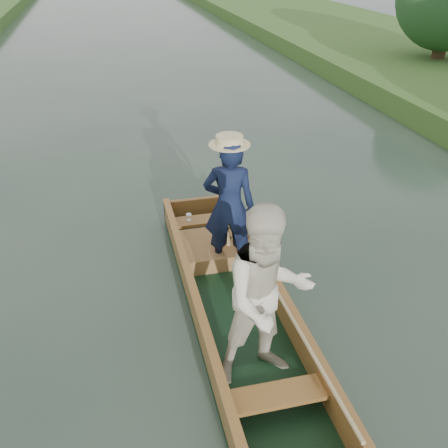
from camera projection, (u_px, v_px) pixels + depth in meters
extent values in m
plane|color=#283D30|center=(235.00, 313.00, 6.23)|extent=(120.00, 120.00, 0.00)
cylinder|color=#47331E|center=(441.00, 44.00, 16.59)|extent=(0.44, 0.44, 2.11)
cube|color=black|center=(235.00, 310.00, 6.21)|extent=(1.10, 5.00, 0.08)
cube|color=olive|center=(195.00, 304.00, 6.01)|extent=(0.08, 5.00, 0.32)
cube|color=olive|center=(275.00, 292.00, 6.22)|extent=(0.08, 5.00, 0.32)
cube|color=olive|center=(198.00, 207.00, 8.19)|extent=(1.10, 0.08, 0.32)
cube|color=olive|center=(194.00, 292.00, 5.92)|extent=(0.10, 5.00, 0.04)
cube|color=olive|center=(276.00, 280.00, 6.13)|extent=(0.10, 5.00, 0.04)
cube|color=olive|center=(204.00, 220.00, 7.69)|extent=(0.94, 0.30, 0.05)
cube|color=olive|center=(278.00, 395.00, 4.73)|extent=(0.94, 0.30, 0.05)
imported|color=#111936|center=(229.00, 206.00, 6.56)|extent=(0.77, 0.61, 1.86)
cylinder|color=beige|center=(229.00, 142.00, 6.12)|extent=(0.52, 0.52, 0.12)
imported|color=beige|center=(267.00, 297.00, 4.80)|extent=(1.02, 0.83, 1.96)
cube|color=#A35534|center=(207.00, 250.00, 7.16)|extent=(0.85, 0.90, 0.22)
sphere|color=tan|center=(225.00, 239.00, 7.02)|extent=(0.17, 0.17, 0.17)
sphere|color=tan|center=(225.00, 231.00, 6.95)|extent=(0.13, 0.13, 0.13)
sphere|color=tan|center=(221.00, 228.00, 6.91)|extent=(0.05, 0.05, 0.05)
sphere|color=tan|center=(228.00, 227.00, 6.93)|extent=(0.05, 0.05, 0.05)
sphere|color=tan|center=(226.00, 234.00, 6.91)|extent=(0.05, 0.05, 0.05)
sphere|color=tan|center=(220.00, 239.00, 6.98)|extent=(0.06, 0.06, 0.06)
sphere|color=tan|center=(230.00, 237.00, 7.01)|extent=(0.06, 0.06, 0.06)
sphere|color=tan|center=(222.00, 245.00, 7.03)|extent=(0.07, 0.07, 0.07)
sphere|color=tan|center=(228.00, 244.00, 7.05)|extent=(0.07, 0.07, 0.07)
cylinder|color=silver|center=(189.00, 220.00, 7.63)|extent=(0.07, 0.07, 0.01)
cylinder|color=silver|center=(189.00, 218.00, 7.61)|extent=(0.01, 0.01, 0.08)
ellipsoid|color=silver|center=(189.00, 215.00, 7.58)|extent=(0.09, 0.09, 0.05)
cylinder|color=tan|center=(275.00, 289.00, 5.91)|extent=(0.04, 4.43, 0.20)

